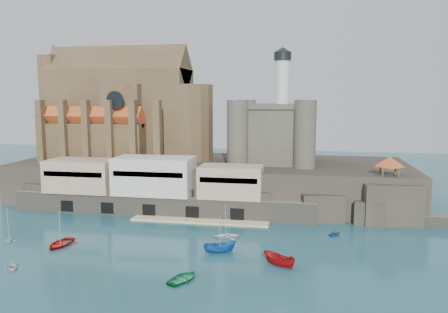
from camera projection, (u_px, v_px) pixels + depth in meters
name	position (u px, v px, depth m)	size (l,w,h in m)	color
ground	(165.00, 249.00, 77.18)	(300.00, 300.00, 0.00)	#194653
promontory	(210.00, 180.00, 114.92)	(100.00, 36.00, 10.00)	black
quay	(153.00, 187.00, 100.66)	(70.00, 12.00, 13.05)	#6C6456
church	(126.00, 114.00, 119.26)	(47.00, 25.93, 30.51)	#4A3722
castle_keep	(273.00, 130.00, 111.87)	(21.20, 21.20, 29.30)	#413E33
rock_outcrop	(388.00, 203.00, 94.35)	(14.50, 10.50, 8.70)	black
pavilion	(390.00, 163.00, 93.33)	(6.40, 6.40, 5.40)	#4A3722
boat_0	(61.00, 245.00, 79.16)	(4.63, 1.34, 6.48)	#B80D0B
boat_1	(13.00, 269.00, 68.39)	(2.66, 1.62, 3.08)	silver
boat_2	(220.00, 252.00, 75.72)	(2.16, 2.22, 5.74)	#134C9B
boat_3	(183.00, 280.00, 64.27)	(4.13, 1.20, 5.78)	#137737
boat_4	(9.00, 241.00, 81.52)	(2.34, 1.43, 2.71)	white
boat_5	(279.00, 266.00, 69.76)	(2.21, 2.27, 5.89)	#990C0D
boat_6	(226.00, 237.00, 83.81)	(3.57, 1.04, 5.00)	white
boat_7	(334.00, 236.00, 84.72)	(2.52, 1.54, 2.92)	navy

